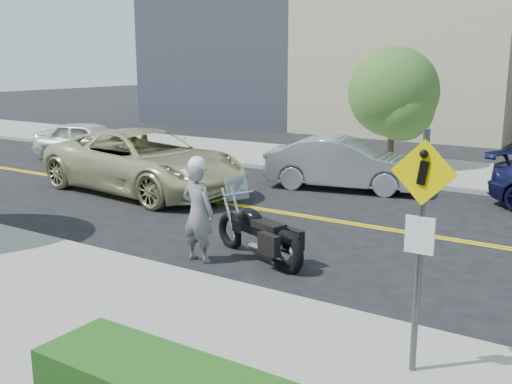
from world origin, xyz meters
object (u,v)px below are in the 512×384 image
(motorcyclist, at_px, (198,210))
(motorcycle, at_px, (258,221))
(pedestrian_sign, at_px, (420,230))
(parked_car_white, at_px, (89,141))
(parked_car_silver, at_px, (344,164))
(suv, at_px, (144,161))

(motorcyclist, relative_size, motorcycle, 0.81)
(pedestrian_sign, relative_size, parked_car_white, 0.67)
(pedestrian_sign, distance_m, motorcycle, 5.18)
(motorcyclist, relative_size, parked_car_silver, 0.44)
(parked_car_white, bearing_deg, motorcycle, -131.29)
(motorcycle, bearing_deg, parked_car_silver, 121.41)
(motorcyclist, bearing_deg, suv, -36.30)
(parked_car_white, xyz_separation_m, parked_car_silver, (10.71, 0.57, 0.02))
(pedestrian_sign, distance_m, motorcyclist, 5.56)
(suv, distance_m, parked_car_white, 6.61)
(pedestrian_sign, xyz_separation_m, parked_car_silver, (-5.53, 9.88, -1.17))
(motorcyclist, bearing_deg, parked_car_white, -31.37)
(motorcyclist, distance_m, motorcycle, 1.21)
(pedestrian_sign, relative_size, motorcyclist, 1.42)
(motorcycle, bearing_deg, parked_car_white, 172.24)
(motorcyclist, xyz_separation_m, parked_car_white, (-11.18, 7.18, -0.29))
(pedestrian_sign, bearing_deg, suv, 148.99)
(parked_car_white, bearing_deg, parked_car_silver, -100.25)
(motorcyclist, distance_m, parked_car_silver, 7.77)
(pedestrian_sign, bearing_deg, motorcyclist, 157.14)
(pedestrian_sign, height_order, suv, pedestrian_sign)
(pedestrian_sign, xyz_separation_m, motorcyclist, (-5.06, 2.13, -0.91))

